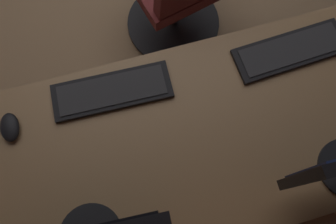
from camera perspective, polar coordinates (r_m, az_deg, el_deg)
name	(u,v)px	position (r m, az deg, el deg)	size (l,w,h in m)	color
desk	(172,148)	(1.22, 0.64, -6.14)	(2.16, 0.71, 0.73)	#936D47
drawer_pedestal	(203,160)	(1.54, 5.84, -7.96)	(0.40, 0.51, 0.69)	#936D47
keyboard_main	(291,50)	(1.34, 19.89, 9.70)	(0.43, 0.16, 0.02)	black
keyboard_spare	(112,91)	(1.22, -9.38, 3.49)	(0.43, 0.16, 0.02)	black
mouse_spare	(10,127)	(1.27, -25.05, -2.34)	(0.06, 0.10, 0.03)	black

